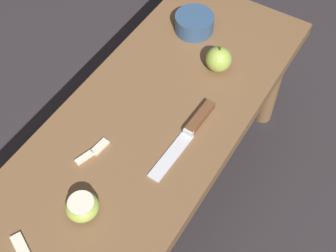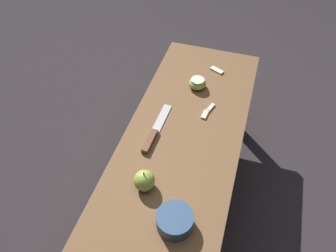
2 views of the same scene
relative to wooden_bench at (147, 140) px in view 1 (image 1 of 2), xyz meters
The scene contains 9 objects.
ground_plane 0.35m from the wooden_bench, ahead, with size 8.00×8.00×0.00m, color #2D282B.
wooden_bench is the anchor object (origin of this frame).
knife 0.14m from the wooden_bench, 112.81° to the left, with size 0.26×0.04×0.02m.
apple_whole 0.29m from the wooden_bench, 166.57° to the left, with size 0.07×0.07×0.08m.
apple_cut 0.29m from the wooden_bench, ahead, with size 0.07×0.07×0.04m.
apple_slice_near_knife 0.41m from the wooden_bench, ahead, with size 0.05×0.07×0.01m.
apple_slice_center 0.19m from the wooden_bench, 22.66° to the right, with size 0.05×0.03×0.01m.
apple_slice_near_bowl 0.15m from the wooden_bench, 24.85° to the right, with size 0.05×0.02×0.01m.
bowl 0.38m from the wooden_bench, 169.17° to the right, with size 0.11×0.11×0.05m.
Camera 1 is at (0.56, 0.41, 1.36)m, focal length 50.00 mm.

